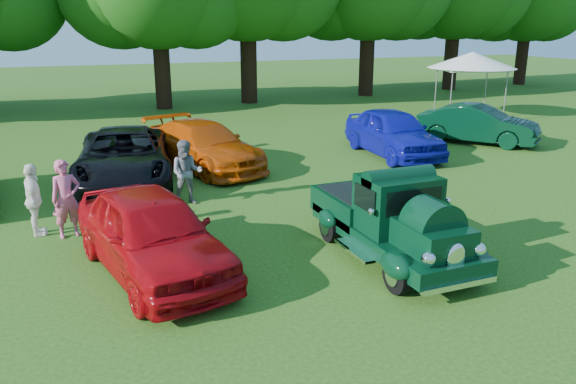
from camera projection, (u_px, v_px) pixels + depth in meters
name	position (u px, v px, depth m)	size (l,w,h in m)	color
ground	(324.00, 271.00, 10.73)	(120.00, 120.00, 0.00)	#234B11
hero_pickup	(391.00, 221.00, 11.25)	(2.06, 4.42, 1.73)	black
red_convertible	(152.00, 233.00, 10.47)	(1.87, 4.65, 1.59)	#A0060D
back_car_black	(124.00, 157.00, 16.48)	(2.62, 5.69, 1.58)	black
back_car_orange	(204.00, 146.00, 18.15)	(2.11, 5.18, 1.50)	#BB4106
back_car_blue	(393.00, 132.00, 19.96)	(1.96, 4.87, 1.66)	#0E119E
back_car_green	(478.00, 124.00, 22.02)	(1.59, 4.55, 1.50)	black
spectator_pink	(66.00, 199.00, 12.25)	(0.64, 0.42, 1.74)	#CA537B
spectator_grey	(187.00, 173.00, 14.49)	(0.82, 0.64, 1.70)	slate
spectator_white	(34.00, 200.00, 12.34)	(0.96, 0.40, 1.64)	white
canopy_tent	(472.00, 61.00, 27.61)	(5.53, 5.53, 3.21)	silver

